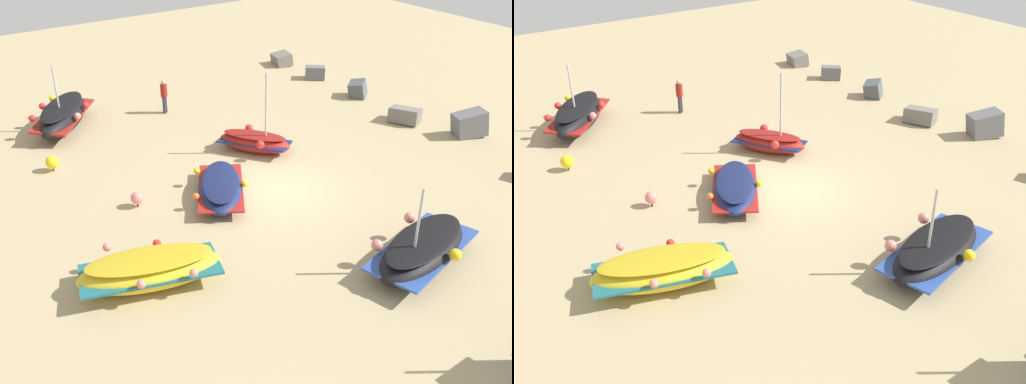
% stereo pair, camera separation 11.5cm
% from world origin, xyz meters
% --- Properties ---
extents(ground_plane, '(55.80, 55.80, 0.00)m').
position_xyz_m(ground_plane, '(0.00, 0.00, 0.00)').
color(ground_plane, tan).
extents(fishing_boat_0, '(3.91, 3.21, 0.76)m').
position_xyz_m(fishing_boat_0, '(-0.63, -1.86, 0.38)').
color(fishing_boat_0, navy).
rests_on(fishing_boat_0, ground_plane).
extents(fishing_boat_2, '(2.89, 4.41, 1.06)m').
position_xyz_m(fishing_boat_2, '(2.46, -6.17, 0.51)').
color(fishing_boat_2, gold).
rests_on(fishing_boat_2, ground_plane).
extents(fishing_boat_3, '(2.69, 4.45, 2.86)m').
position_xyz_m(fishing_boat_3, '(6.25, 0.87, 0.52)').
color(fishing_boat_3, black).
rests_on(fishing_boat_3, ground_plane).
extents(fishing_boat_4, '(4.46, 3.96, 3.07)m').
position_xyz_m(fishing_boat_4, '(-9.91, -4.28, 0.62)').
color(fishing_boat_4, black).
rests_on(fishing_boat_4, ground_plane).
extents(fishing_boat_5, '(3.22, 2.78, 3.44)m').
position_xyz_m(fishing_boat_5, '(-3.05, 1.32, 0.44)').
color(fishing_boat_5, maroon).
rests_on(fishing_boat_5, ground_plane).
extents(person_walking, '(0.32, 0.32, 1.62)m').
position_xyz_m(person_walking, '(-8.97, 0.28, 0.93)').
color(person_walking, '#2D2D38').
rests_on(person_walking, ground_plane).
extents(breakwater_rocks, '(25.14, 2.70, 1.32)m').
position_xyz_m(breakwater_rocks, '(-0.46, 9.35, 0.41)').
color(breakwater_rocks, slate).
rests_on(breakwater_rocks, ground_plane).
extents(mooring_buoy_0, '(0.51, 0.51, 0.64)m').
position_xyz_m(mooring_buoy_0, '(-6.09, -6.11, 0.38)').
color(mooring_buoy_0, '#3F3F42').
rests_on(mooring_buoy_0, ground_plane).
extents(mooring_buoy_1, '(0.45, 0.45, 0.58)m').
position_xyz_m(mooring_buoy_1, '(-1.71, -4.61, 0.35)').
color(mooring_buoy_1, '#3F3F42').
rests_on(mooring_buoy_1, ground_plane).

